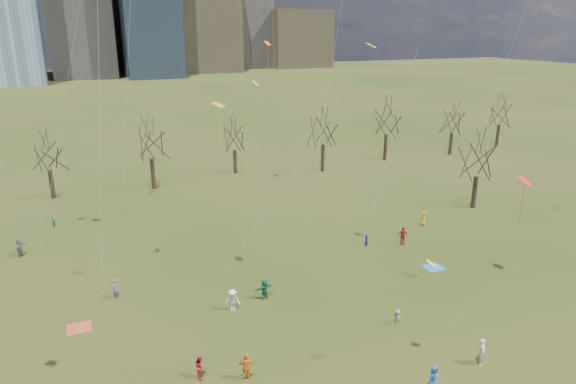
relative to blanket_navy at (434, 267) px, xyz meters
name	(u,v)px	position (x,y,z in m)	size (l,w,h in m)	color
ground	(358,342)	(-11.78, -7.06, -0.01)	(500.00, 500.00, 0.00)	black
bare_tree_row	(209,142)	(-11.87, 30.16, 6.10)	(113.04, 29.80, 9.50)	black
blanket_navy	(434,267)	(0.00, 0.00, 0.00)	(1.60, 1.50, 0.03)	#2364A5
blanket_crimson	(79,328)	(-28.92, 2.08, 0.00)	(1.60, 1.50, 0.03)	#BA3F25
person_0	(434,378)	(-10.16, -12.78, 0.76)	(0.76, 0.49, 1.55)	#224996
person_1	(482,352)	(-5.95, -12.11, 0.89)	(0.66, 0.43, 1.81)	silver
person_2	(200,366)	(-22.34, -6.48, 0.76)	(0.75, 0.58, 1.54)	red
person_3	(397,317)	(-8.13, -6.23, 0.57)	(0.76, 0.43, 1.17)	slate
person_4	(246,367)	(-19.87, -7.72, 0.86)	(1.02, 0.43, 1.74)	orange
person_5	(264,289)	(-15.52, 0.83, 0.82)	(1.55, 0.49, 1.67)	#176B46
person_7	(115,289)	(-26.16, 5.44, 0.79)	(0.59, 0.39, 1.62)	#8C4A94
person_8	(366,240)	(-3.07, 6.30, 0.60)	(0.59, 0.46, 1.22)	#2A48B6
person_9	(233,300)	(-18.28, 0.13, 0.83)	(1.09, 0.63, 1.69)	white
person_10	(403,236)	(0.41, 5.30, 0.89)	(1.06, 0.44, 1.81)	maroon
person_11	(20,247)	(-33.41, 16.89, 0.88)	(1.65, 0.53, 1.78)	slate
person_12	(423,219)	(5.41, 8.65, 0.72)	(0.72, 0.47, 1.47)	gold
person_13	(54,221)	(-30.63, 23.36, 0.69)	(0.51, 0.34, 1.41)	#186F45
kites_airborne	(295,114)	(-10.03, 7.62, 13.00)	(58.41, 41.29, 29.73)	#F8B114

